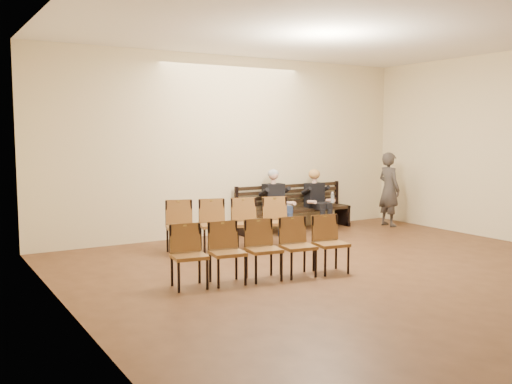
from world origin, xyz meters
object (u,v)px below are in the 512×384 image
passerby (389,184)px  chair_row_back (264,250)px  bench (295,219)px  laptop (281,206)px  seated_woman (317,202)px  bag (260,245)px  seated_man (276,203)px  chair_row_front (231,225)px  water_bottle (332,203)px

passerby → chair_row_back: (-4.70, -2.46, -0.50)m
bench → laptop: size_ratio=7.76×
bench → seated_woman: 0.60m
bench → bag: bearing=-139.8°
seated_woman → laptop: (-1.01, -0.15, 0.01)m
seated_man → chair_row_back: 3.63m
laptop → passerby: passerby is taller
seated_man → laptop: size_ratio=3.67×
seated_man → passerby: bearing=-10.5°
chair_row_front → laptop: bearing=43.2°
water_bottle → chair_row_back: (-3.30, -2.64, -0.15)m
laptop → water_bottle: laptop is taller
laptop → chair_row_back: 3.51m
bench → seated_man: seated_man is taller
chair_row_front → water_bottle: bearing=29.4°
water_bottle → passerby: size_ratio=0.13×
seated_man → passerby: (2.59, -0.48, 0.30)m
seated_woman → bag: seated_woman is taller
bench → chair_row_back: 4.06m
seated_woman → bag: bearing=-148.7°
passerby → chair_row_front: 4.22m
bag → chair_row_front: chair_row_front is taller
seated_man → passerby: passerby is taller
seated_woman → water_bottle: size_ratio=4.73×
bench → bag: size_ratio=7.72×
seated_woman → chair_row_back: seated_woman is taller
seated_man → chair_row_front: size_ratio=0.57×
water_bottle → chair_row_back: 4.23m
water_bottle → seated_woman: bearing=118.8°
seated_man → chair_row_back: bearing=-125.6°
seated_man → laptop: 0.16m
bench → bag: bench is taller
seated_woman → water_bottle: bearing=-61.2°
laptop → passerby: bearing=2.3°
seated_man → seated_woman: seated_man is taller
bench → chair_row_front: chair_row_front is taller
seated_man → chair_row_back: (-2.11, -2.94, -0.20)m
bench → water_bottle: water_bottle is taller
chair_row_back → chair_row_front: bearing=82.8°
chair_row_back → water_bottle: bearing=46.9°
bench → water_bottle: (0.65, -0.42, 0.34)m
passerby → chair_row_front: bearing=100.0°
seated_man → water_bottle: bearing=-14.2°
seated_man → seated_woman: (1.02, 0.00, -0.05)m
bench → water_bottle: size_ratio=11.01×
water_bottle → bag: (-2.39, -1.05, -0.44)m
water_bottle → bag: water_bottle is taller
seated_woman → chair_row_front: 2.79m
bag → chair_row_front: size_ratio=0.16×
seated_man → laptop: bearing=-84.6°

